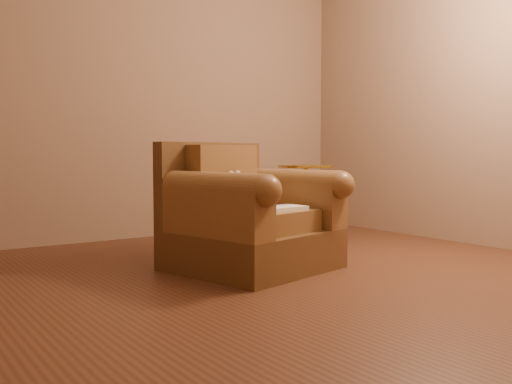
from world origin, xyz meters
TOP-DOWN VIEW (x-y plane):
  - floor at (0.00, 0.00)m, footprint 4.00×4.00m
  - armchair at (-0.01, 0.39)m, footprint 1.06×1.03m
  - teddy_bear at (-0.04, 0.46)m, footprint 0.18×0.20m
  - guidebook at (0.07, 0.17)m, footprint 0.34×0.22m
  - side_table at (0.95, 0.98)m, footprint 0.45×0.45m

SIDE VIEW (x-z plane):
  - floor at x=0.00m, z-range 0.00..0.00m
  - armchair at x=-0.01m, z-range -0.09..0.71m
  - side_table at x=0.95m, z-range 0.02..0.66m
  - guidebook at x=0.07m, z-range 0.38..0.41m
  - teddy_bear at x=-0.04m, z-range 0.35..0.60m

